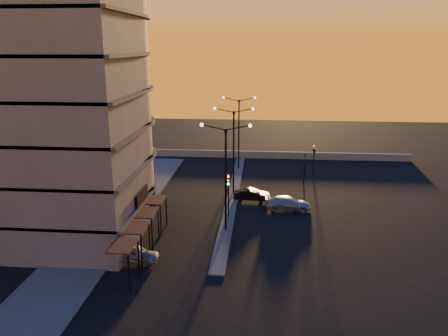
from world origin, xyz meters
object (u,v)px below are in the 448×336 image
at_px(traffic_light_main, 228,189).
at_px(car_wagon, 288,203).
at_px(car_sedan, 252,195).
at_px(streetlamp_mid, 234,144).
at_px(car_hatchback, 134,254).

relative_size(traffic_light_main, car_wagon, 0.93).
bearing_deg(car_sedan, streetlamp_mid, 47.84).
relative_size(car_sedan, car_wagon, 0.81).
relative_size(streetlamp_mid, car_hatchback, 2.52).
relative_size(streetlamp_mid, car_wagon, 2.09).
distance_m(streetlamp_mid, car_sedan, 5.75).
xyz_separation_m(car_hatchback, car_wagon, (12.10, 11.89, 0.02)).
bearing_deg(streetlamp_mid, car_sedan, -44.49).
bearing_deg(traffic_light_main, car_hatchback, -124.58).
xyz_separation_m(traffic_light_main, car_sedan, (2.05, 5.12, -2.28)).
bearing_deg(traffic_light_main, car_wagon, 24.65).
height_order(streetlamp_mid, traffic_light_main, streetlamp_mid).
bearing_deg(streetlamp_mid, car_wagon, -38.30).
height_order(traffic_light_main, car_wagon, traffic_light_main).
height_order(streetlamp_mid, car_hatchback, streetlamp_mid).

